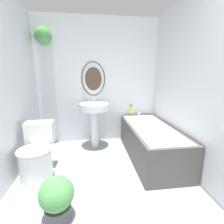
% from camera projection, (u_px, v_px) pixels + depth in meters
% --- Properties ---
extents(wall_back, '(2.44, 0.29, 2.40)m').
position_uv_depth(wall_back, '(95.00, 79.00, 3.17)').
color(wall_back, silver).
rests_on(wall_back, ground_plane).
extents(wall_right, '(0.06, 2.93, 2.40)m').
position_uv_depth(wall_right, '(202.00, 87.00, 1.97)').
color(wall_right, silver).
rests_on(wall_right, ground_plane).
extents(toilet, '(0.43, 0.61, 0.70)m').
position_uv_depth(toilet, '(37.00, 155.00, 2.16)').
color(toilet, white).
rests_on(toilet, ground_plane).
extents(pedestal_sink, '(0.53, 0.53, 0.93)m').
position_uv_depth(pedestal_sink, '(94.00, 113.00, 2.99)').
color(pedestal_sink, white).
rests_on(pedestal_sink, ground_plane).
extents(bathtub, '(0.69, 1.59, 0.60)m').
position_uv_depth(bathtub, '(150.00, 141.00, 2.67)').
color(bathtub, '#4C4742').
rests_on(bathtub, ground_plane).
extents(shampoo_bottle, '(0.06, 0.06, 0.17)m').
position_uv_depth(shampoo_bottle, '(131.00, 109.00, 3.22)').
color(shampoo_bottle, gold).
rests_on(shampoo_bottle, bathtub).
extents(potted_plant, '(0.32, 0.32, 0.44)m').
position_uv_depth(potted_plant, '(57.00, 198.00, 1.50)').
color(potted_plant, '#47474C').
rests_on(potted_plant, ground_plane).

